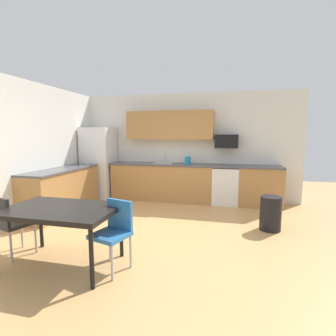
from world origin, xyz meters
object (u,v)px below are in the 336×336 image
Objects in this scene: trash_bin at (271,213)px; kettle at (188,161)px; chair_far_side at (10,221)px; dining_table at (61,212)px; refrigerator at (99,163)px; chair_near_table at (114,229)px; oven_range at (225,185)px; microwave at (226,141)px.

trash_bin is 3.00× the size of kettle.
chair_far_side is 4.04m from kettle.
dining_table is 1.65× the size of chair_far_side.
refrigerator reaches higher than chair_far_side.
refrigerator is at bearing 120.83° from chair_near_table.
oven_range is 1.69× the size of microwave.
trash_bin is (2.09, 1.83, -0.20)m from chair_near_table.
chair_far_side reaches higher than trash_bin.
oven_range is at bearing -90.00° from microwave.
refrigerator is 3.70m from dining_table.
microwave is at bearing 90.00° from oven_range.
refrigerator is 3.33m from oven_range.
refrigerator is 3.94m from chair_near_table.
microwave is 0.64× the size of chair_near_table.
chair_near_table is at bearing 2.26° from chair_far_side.
chair_far_side reaches higher than dining_table.
microwave is 2.25m from trash_bin.
microwave is 2.70× the size of kettle.
chair_far_side is (-1.50, -0.06, 0.00)m from chair_near_table.
microwave reaches higher than chair_far_side.
chair_near_table is (-1.28, -3.44, 0.05)m from oven_range.
chair_near_table is (2.01, -3.36, -0.42)m from refrigerator.
oven_range is at bearing 60.84° from dining_table.
trash_bin is (0.81, -1.62, -0.16)m from oven_range.
kettle is at bearing 84.20° from chair_near_table.
chair_far_side is (-0.81, 0.02, -0.19)m from dining_table.
refrigerator is 3.42× the size of microwave.
refrigerator is 2.37m from kettle.
chair_near_table is (-1.28, -3.54, -1.00)m from microwave.
microwave is 3.90m from chair_near_table.
chair_near_table is at bearing -110.45° from oven_range.
chair_near_table is at bearing -138.86° from trash_bin.
kettle is (-0.93, 0.05, 0.56)m from oven_range.
chair_near_table is 1.00× the size of chair_far_side.
oven_range is 4.55× the size of kettle.
dining_table is at bearing -106.20° from kettle.
trash_bin is at bearing 27.73° from chair_far_side.
dining_table is 7.00× the size of kettle.
trash_bin is at bearing -43.84° from kettle.
kettle reaches higher than oven_range.
chair_near_table is 1.50m from chair_far_side.
refrigerator is 3.08× the size of trash_bin.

